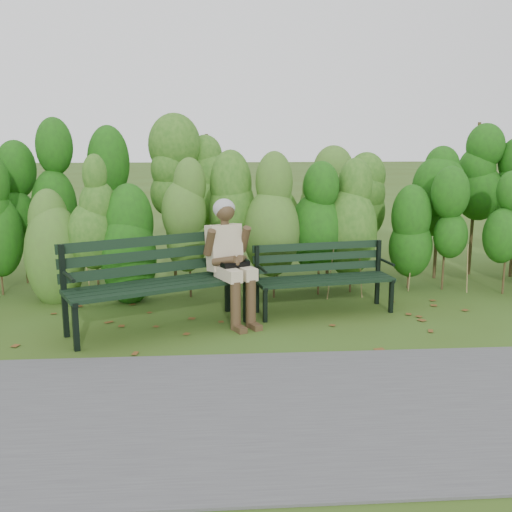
{
  "coord_description": "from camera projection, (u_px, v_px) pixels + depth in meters",
  "views": [
    {
      "loc": [
        -0.51,
        -6.61,
        2.19
      ],
      "look_at": [
        0.0,
        0.35,
        0.75
      ],
      "focal_mm": 42.0,
      "sensor_mm": 36.0,
      "label": 1
    }
  ],
  "objects": [
    {
      "name": "bench_left",
      "position": [
        155.0,
        275.0,
        6.78
      ],
      "size": [
        2.15,
        1.47,
        1.03
      ],
      "color": "black",
      "rests_on": "ground"
    },
    {
      "name": "hedge_band",
      "position": [
        248.0,
        200.0,
        8.5
      ],
      "size": [
        11.04,
        1.67,
        2.42
      ],
      "color": "#47381E",
      "rests_on": "ground"
    },
    {
      "name": "ground",
      "position": [
        258.0,
        325.0,
        6.93
      ],
      "size": [
        80.0,
        80.0,
        0.0
      ],
      "primitive_type": "plane",
      "color": "#344914"
    },
    {
      "name": "leaf_litter",
      "position": [
        272.0,
        331.0,
        6.72
      ],
      "size": [
        5.68,
        2.1,
        0.01
      ],
      "color": "brown",
      "rests_on": "ground"
    },
    {
      "name": "seated_woman",
      "position": [
        230.0,
        253.0,
        6.96
      ],
      "size": [
        0.68,
        0.88,
        1.44
      ],
      "color": "beige",
      "rests_on": "ground"
    },
    {
      "name": "footpath",
      "position": [
        279.0,
        411.0,
        4.78
      ],
      "size": [
        60.0,
        2.5,
        0.01
      ],
      "primitive_type": "cube",
      "color": "#474749",
      "rests_on": "ground"
    },
    {
      "name": "bench_right",
      "position": [
        322.0,
        272.0,
        7.42
      ],
      "size": [
        1.75,
        0.82,
        0.84
      ],
      "color": "black",
      "rests_on": "ground"
    }
  ]
}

